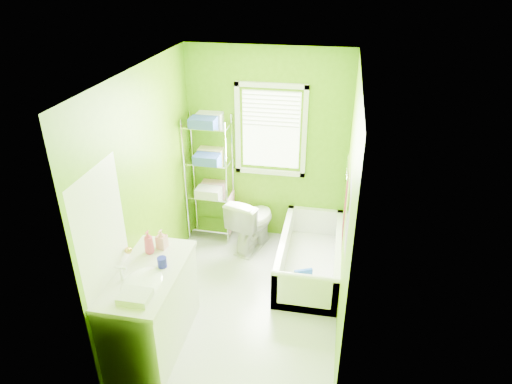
% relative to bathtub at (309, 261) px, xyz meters
% --- Properties ---
extents(ground, '(2.90, 2.90, 0.00)m').
position_rel_bathtub_xyz_m(ground, '(-0.68, -0.63, -0.16)').
color(ground, silver).
rests_on(ground, ground).
extents(room_envelope, '(2.14, 2.94, 2.62)m').
position_rel_bathtub_xyz_m(room_envelope, '(-0.68, -0.63, 1.39)').
color(room_envelope, '#5B9507').
rests_on(room_envelope, ground).
extents(window, '(0.92, 0.05, 1.22)m').
position_rel_bathtub_xyz_m(window, '(-0.63, 0.79, 1.45)').
color(window, white).
rests_on(window, ground).
extents(door, '(0.09, 0.80, 2.00)m').
position_rel_bathtub_xyz_m(door, '(-1.72, -1.63, 0.84)').
color(door, white).
rests_on(door, ground).
extents(right_wall_decor, '(0.04, 1.48, 1.17)m').
position_rel_bathtub_xyz_m(right_wall_decor, '(0.35, -0.65, 1.16)').
color(right_wall_decor, '#43070A').
rests_on(right_wall_decor, ground).
extents(bathtub, '(0.74, 1.58, 0.51)m').
position_rel_bathtub_xyz_m(bathtub, '(0.00, 0.00, 0.00)').
color(bathtub, white).
rests_on(bathtub, ground).
extents(toilet, '(0.65, 0.86, 0.78)m').
position_rel_bathtub_xyz_m(toilet, '(-0.81, 0.44, 0.23)').
color(toilet, white).
rests_on(toilet, ground).
extents(vanity, '(0.61, 1.19, 1.14)m').
position_rel_bathtub_xyz_m(vanity, '(-1.44, -1.46, 0.31)').
color(vanity, silver).
rests_on(vanity, ground).
extents(wire_shelf_unit, '(0.60, 0.47, 1.76)m').
position_rel_bathtub_xyz_m(wire_shelf_unit, '(-1.40, 0.63, 0.92)').
color(wire_shelf_unit, silver).
rests_on(wire_shelf_unit, ground).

